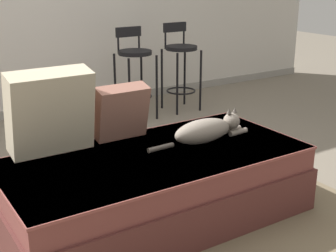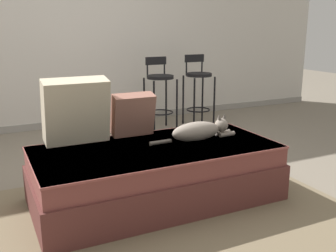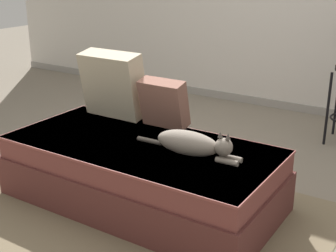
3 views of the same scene
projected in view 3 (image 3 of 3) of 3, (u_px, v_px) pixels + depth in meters
name	position (u px, v px, depth m)	size (l,w,h in m)	color
ground_plane	(173.00, 180.00, 3.55)	(16.00, 16.00, 0.00)	slate
wall_baseboard_trim	(276.00, 104.00, 5.28)	(8.00, 0.02, 0.09)	gray
area_rug	(115.00, 220.00, 3.00)	(2.54, 2.00, 0.01)	#75664C
couch	(141.00, 172.00, 3.16)	(1.84, 0.91, 0.43)	brown
throw_pillow_corner	(113.00, 84.00, 3.54)	(0.49, 0.26, 0.51)	beige
throw_pillow_middle	(164.00, 103.00, 3.34)	(0.34, 0.20, 0.36)	#936051
cat	(192.00, 144.00, 2.88)	(0.74, 0.19, 0.19)	gray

